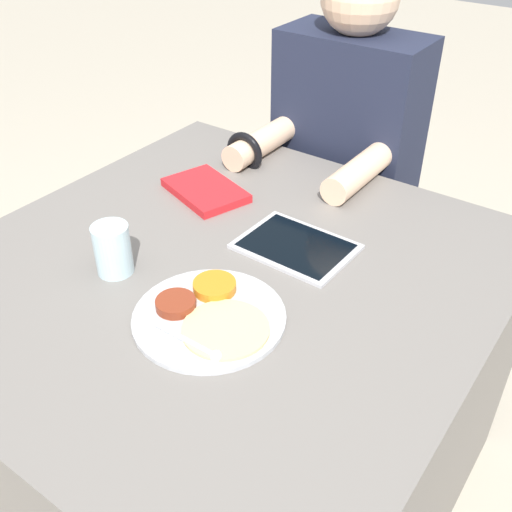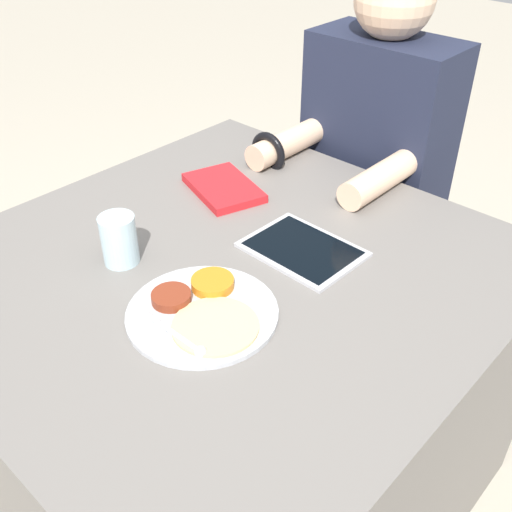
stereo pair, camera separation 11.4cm
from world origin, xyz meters
TOP-DOWN VIEW (x-y plane):
  - ground_plane at (0.00, 0.00)m, footprint 12.00×12.00m
  - dining_table at (0.00, 0.00)m, footprint 1.05×1.09m
  - thali_tray at (0.08, -0.14)m, footprint 0.28×0.28m
  - red_notebook at (-0.22, 0.21)m, footprint 0.24×0.19m
  - tablet_device at (0.09, 0.14)m, footprint 0.24×0.18m
  - person_diner at (-0.09, 0.68)m, footprint 0.40×0.45m
  - drinking_glass at (-0.16, -0.14)m, footprint 0.07×0.07m

SIDE VIEW (x-z plane):
  - ground_plane at x=0.00m, z-range 0.00..0.00m
  - dining_table at x=0.00m, z-range 0.00..0.73m
  - person_diner at x=-0.09m, z-range -0.03..1.19m
  - tablet_device at x=0.09m, z-range 0.73..0.74m
  - red_notebook at x=-0.22m, z-range 0.73..0.75m
  - thali_tray at x=0.08m, z-range 0.73..0.76m
  - drinking_glass at x=-0.16m, z-range 0.73..0.84m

